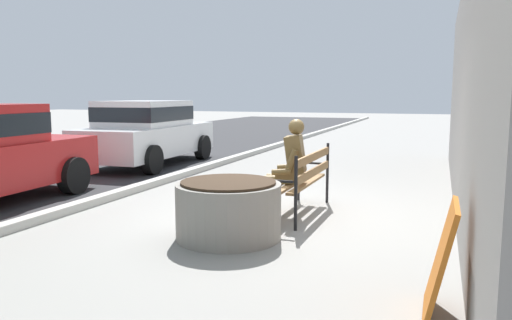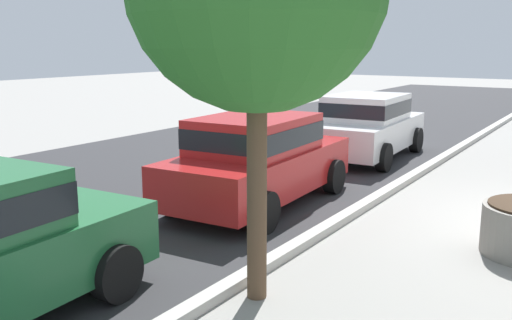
% 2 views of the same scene
% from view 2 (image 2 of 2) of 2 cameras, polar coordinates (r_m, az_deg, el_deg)
% --- Properties ---
extents(street_surface, '(60.00, 9.00, 0.01)m').
position_cam_2_polar(street_surface, '(12.67, -7.86, -1.07)').
color(street_surface, '#2D2D30').
rests_on(street_surface, ground).
extents(curb_stone, '(60.00, 0.20, 0.12)m').
position_cam_2_polar(curb_stone, '(10.33, 11.91, -3.79)').
color(curb_stone, '#B2AFA8').
rests_on(curb_stone, ground).
extents(parked_car_red, '(4.18, 2.08, 1.56)m').
position_cam_2_polar(parked_car_red, '(9.75, 0.16, 0.27)').
color(parked_car_red, '#B21E1E').
rests_on(parked_car_red, ground).
extents(parked_car_white, '(4.18, 2.08, 1.56)m').
position_cam_2_polar(parked_car_white, '(14.10, 11.12, 3.56)').
color(parked_car_white, silver).
rests_on(parked_car_white, ground).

